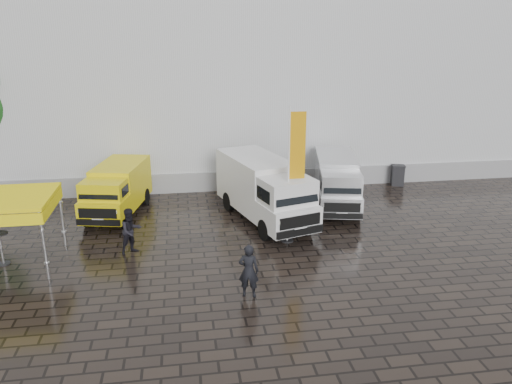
% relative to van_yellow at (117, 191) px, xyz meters
% --- Properties ---
extents(ground, '(120.00, 120.00, 0.00)m').
position_rel_van_yellow_xyz_m(ground, '(6.88, -5.14, -1.11)').
color(ground, black).
rests_on(ground, ground).
extents(exhibition_hall, '(44.00, 16.00, 12.00)m').
position_rel_van_yellow_xyz_m(exhibition_hall, '(8.88, 10.86, 4.89)').
color(exhibition_hall, silver).
rests_on(exhibition_hall, ground).
extents(hall_plinth, '(44.00, 0.15, 1.00)m').
position_rel_van_yellow_xyz_m(hall_plinth, '(8.88, 2.81, -0.61)').
color(hall_plinth, gray).
rests_on(hall_plinth, ground).
extents(van_yellow, '(2.84, 5.08, 2.21)m').
position_rel_van_yellow_xyz_m(van_yellow, '(0.00, 0.00, 0.00)').
color(van_yellow, yellow).
rests_on(van_yellow, ground).
extents(van_white, '(3.71, 6.50, 2.67)m').
position_rel_van_yellow_xyz_m(van_white, '(6.40, -1.73, 0.23)').
color(van_white, white).
rests_on(van_white, ground).
extents(van_silver, '(2.88, 5.61, 2.32)m').
position_rel_van_yellow_xyz_m(van_silver, '(10.05, -0.45, 0.05)').
color(van_silver, silver).
rests_on(van_silver, ground).
extents(canopy_tent, '(2.93, 2.93, 2.55)m').
position_rel_van_yellow_xyz_m(canopy_tent, '(-3.04, -4.70, 1.27)').
color(canopy_tent, silver).
rests_on(canopy_tent, ground).
extents(flagpole, '(0.88, 0.50, 5.34)m').
position_rel_van_yellow_xyz_m(flagpole, '(7.11, -4.11, 1.90)').
color(flagpole, black).
rests_on(flagpole, ground).
extents(cocktail_table, '(0.60, 0.60, 1.19)m').
position_rel_van_yellow_xyz_m(cocktail_table, '(-3.54, -4.58, -0.51)').
color(cocktail_table, black).
rests_on(cocktail_table, ground).
extents(wheelie_bin, '(0.82, 0.82, 1.11)m').
position_rel_van_yellow_xyz_m(wheelie_bin, '(14.37, 2.35, -0.55)').
color(wheelie_bin, black).
rests_on(wheelie_bin, ground).
extents(person_front, '(0.73, 0.57, 1.75)m').
position_rel_van_yellow_xyz_m(person_front, '(4.82, -8.14, -0.23)').
color(person_front, black).
rests_on(person_front, ground).
extents(person_tent, '(1.07, 1.03, 1.75)m').
position_rel_van_yellow_xyz_m(person_tent, '(0.94, -4.28, -0.23)').
color(person_tent, black).
rests_on(person_tent, ground).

